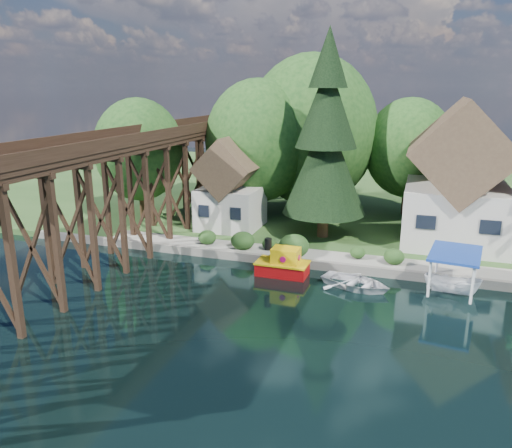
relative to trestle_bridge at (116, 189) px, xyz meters
The scene contains 13 objects.
ground 17.64m from the trestle_bridge, 17.91° to the right, with size 140.00×140.00×0.00m, color black.
bank 33.36m from the trestle_bridge, 60.97° to the left, with size 140.00×52.00×0.50m, color #26461C.
seawall 20.82m from the trestle_bridge, ahead, with size 60.00×0.40×0.62m, color slate.
promenade 22.90m from the trestle_bridge, 10.63° to the left, with size 50.00×2.60×0.06m, color gray.
trestle_bridge is the anchor object (origin of this frame).
house_left 25.42m from the trestle_bridge, 25.21° to the left, with size 7.64×8.64×11.02m.
shed 10.69m from the trestle_bridge, 61.81° to the left, with size 5.09×5.40×7.85m.
bg_trees 23.48m from the trestle_bridge, 43.41° to the left, with size 49.90×13.30×10.57m.
shrubs 12.79m from the trestle_bridge, 19.72° to the left, with size 15.76×2.47×1.70m.
conifer 16.22m from the trestle_bridge, 34.95° to the left, with size 6.57×6.57×16.17m.
tugboat 12.86m from the trestle_bridge, ahead, with size 3.52×1.96×2.54m.
boat_white_a 17.65m from the trestle_bridge, ahead, with size 3.16×4.43×0.92m, color silver.
boat_canopy 23.08m from the trestle_bridge, ahead, with size 3.50×4.50×2.68m.
Camera 1 is at (4.24, -24.35, 12.36)m, focal length 35.00 mm.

